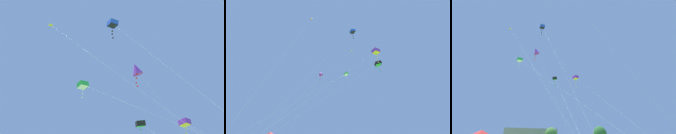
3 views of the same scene
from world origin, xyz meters
The scene contains 7 objects.
tree_near_right centered at (24.46, 40.83, 4.96)m, with size 5.09×4.58×7.68m.
kite_black_box_0 centered at (1.72, 21.80, 16.09)m, with size 2.96×22.35×16.72m.
kite_purple_diamond_1 centered at (-4.06, 10.64, 15.03)m, with size 5.66×6.05×15.71m.
kite_blue_box_2 centered at (-3.06, 18.87, 29.65)m, with size 3.91×19.59×30.41m.
kite_green_box_3 centered at (-6.83, 17.79, 17.35)m, with size 11.06×20.54×17.84m.
kite_purple_box_4 centered at (5.91, 18.58, 15.48)m, with size 3.05×17.41×15.91m.
kite_yellow_delta_5 centered at (-10.78, 20.87, 27.88)m, with size 11.78×21.91×29.64m.
Camera 3 is at (-4.64, -5.53, 2.94)m, focal length 20.00 mm.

